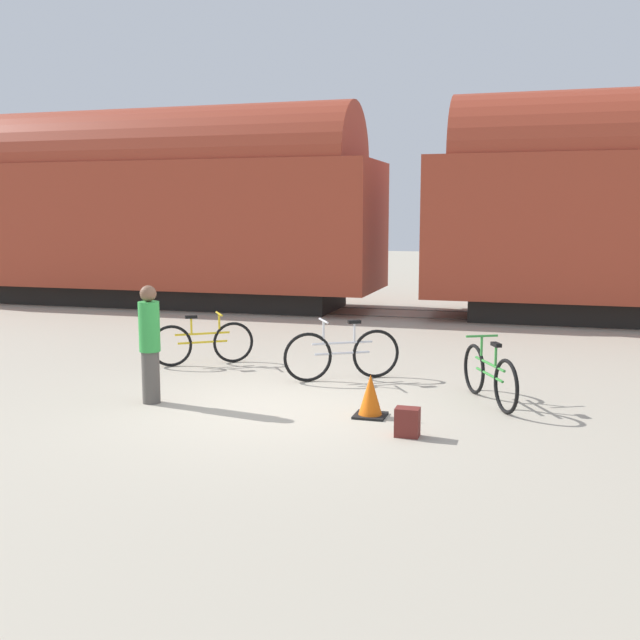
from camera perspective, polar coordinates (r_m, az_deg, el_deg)
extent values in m
plane|color=#B2A893|center=(10.02, -3.68, -6.71)|extent=(80.00, 80.00, 0.00)
cube|color=black|center=(21.87, -13.65, 1.96)|extent=(11.56, 2.37, 0.55)
cube|color=#9E3823|center=(21.75, -13.82, 7.04)|extent=(13.76, 3.17, 3.33)
cylinder|color=#9E3823|center=(21.78, -13.98, 11.41)|extent=(12.66, 3.01, 3.01)
cube|color=#4C4238|center=(18.59, 5.84, 0.25)|extent=(40.86, 0.07, 0.01)
cube|color=#4C4238|center=(19.99, 6.59, 0.80)|extent=(40.86, 0.07, 0.01)
torus|color=black|center=(11.43, -0.93, -2.86)|extent=(0.68, 0.44, 0.76)
torus|color=black|center=(11.74, 4.28, -2.58)|extent=(0.68, 0.44, 0.76)
cylinder|color=silver|center=(11.53, 1.72, -1.76)|extent=(0.84, 0.53, 0.04)
cylinder|color=silver|center=(11.56, 1.71, -2.54)|extent=(0.77, 0.49, 0.04)
cylinder|color=silver|center=(11.56, 2.63, -0.93)|extent=(0.04, 0.04, 0.32)
cube|color=black|center=(11.54, 2.64, -0.14)|extent=(0.21, 0.17, 0.05)
cylinder|color=silver|center=(11.42, 0.27, -0.95)|extent=(0.04, 0.04, 0.36)
cylinder|color=silver|center=(11.39, 0.27, -0.06)|extent=(0.27, 0.41, 0.03)
torus|color=black|center=(10.93, 11.66, -3.67)|extent=(0.36, 0.67, 0.72)
torus|color=black|center=(9.94, 13.99, -4.93)|extent=(0.36, 0.67, 0.72)
cylinder|color=#338C38|center=(10.39, 12.80, -3.28)|extent=(0.46, 0.88, 0.04)
cylinder|color=#338C38|center=(10.42, 12.78, -4.09)|extent=(0.42, 0.80, 0.04)
cylinder|color=#338C38|center=(10.19, 13.25, -2.67)|extent=(0.04, 0.04, 0.30)
cube|color=black|center=(10.16, 13.27, -1.83)|extent=(0.16, 0.21, 0.05)
cylinder|color=#338C38|center=(10.63, 12.21, -2.09)|extent=(0.04, 0.04, 0.33)
cylinder|color=#338C38|center=(10.61, 12.23, -1.20)|extent=(0.43, 0.23, 0.03)
torus|color=black|center=(12.98, -6.62, -1.70)|extent=(0.60, 0.45, 0.71)
torus|color=black|center=(12.79, -11.27, -1.95)|extent=(0.60, 0.45, 0.71)
cylinder|color=gold|center=(12.84, -8.95, -1.03)|extent=(0.78, 0.57, 0.04)
cylinder|color=gold|center=(12.87, -8.93, -1.68)|extent=(0.71, 0.52, 0.04)
cylinder|color=gold|center=(12.79, -9.78, -0.42)|extent=(0.04, 0.04, 0.30)
cube|color=black|center=(12.77, -9.79, 0.23)|extent=(0.21, 0.18, 0.05)
cylinder|color=gold|center=(12.87, -7.69, -0.25)|extent=(0.04, 0.04, 0.33)
cylinder|color=gold|center=(12.85, -7.70, 0.47)|extent=(0.29, 0.39, 0.03)
cylinder|color=#514C47|center=(10.44, -12.76, -4.27)|extent=(0.24, 0.24, 0.71)
cylinder|color=green|center=(10.31, -12.88, -0.50)|extent=(0.28, 0.28, 0.68)
sphere|color=brown|center=(10.26, -12.96, 1.98)|extent=(0.22, 0.22, 0.22)
cube|color=maroon|center=(8.79, 6.67, -7.74)|extent=(0.28, 0.20, 0.34)
cube|color=black|center=(9.61, 3.85, -7.26)|extent=(0.40, 0.40, 0.03)
cone|color=orange|center=(9.55, 3.86, -5.76)|extent=(0.32, 0.32, 0.55)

